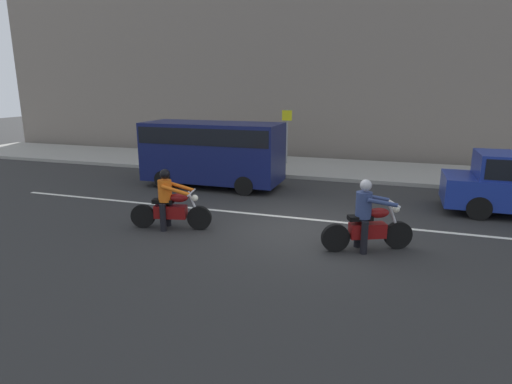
{
  "coord_description": "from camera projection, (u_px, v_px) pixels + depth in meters",
  "views": [
    {
      "loc": [
        2.04,
        -9.97,
        3.5
      ],
      "look_at": [
        -0.97,
        -0.88,
        1.11
      ],
      "focal_mm": 29.94,
      "sensor_mm": 36.0,
      "label": 1
    }
  ],
  "objects": [
    {
      "name": "lane_marking_stripe",
      "position": [
        291.0,
        217.0,
        11.65
      ],
      "size": [
        18.0,
        0.14,
        0.01
      ],
      "primitive_type": "cube",
      "color": "silver",
      "rests_on": "ground_plane"
    },
    {
      "name": "ground_plane",
      "position": [
        304.0,
        230.0,
        10.66
      ],
      "size": [
        80.0,
        80.0,
        0.0
      ],
      "primitive_type": "plane",
      "color": "#2B2B2B"
    },
    {
      "name": "motorcycle_with_rider_denim_blue",
      "position": [
        367.0,
        221.0,
        9.21
      ],
      "size": [
        1.9,
        1.04,
        1.59
      ],
      "color": "black",
      "rests_on": "ground_plane"
    },
    {
      "name": "parked_van_navy",
      "position": [
        213.0,
        150.0,
        14.98
      ],
      "size": [
        4.83,
        1.96,
        2.26
      ],
      "color": "#11194C",
      "rests_on": "ground_plane"
    },
    {
      "name": "street_sign_post",
      "position": [
        287.0,
        131.0,
        18.7
      ],
      "size": [
        0.44,
        0.08,
        2.36
      ],
      "color": "gray",
      "rests_on": "sidewalk_slab"
    },
    {
      "name": "sidewalk_slab",
      "position": [
        344.0,
        169.0,
        18.01
      ],
      "size": [
        40.0,
        4.4,
        0.14
      ],
      "primitive_type": "cube",
      "color": "#99968E",
      "rests_on": "ground_plane"
    },
    {
      "name": "building_facade",
      "position": [
        359.0,
        36.0,
        19.77
      ],
      "size": [
        40.0,
        1.4,
        11.5
      ],
      "primitive_type": "cube",
      "color": "slate",
      "rests_on": "ground_plane"
    },
    {
      "name": "pedestrian_bystander",
      "position": [
        240.0,
        140.0,
        19.42
      ],
      "size": [
        0.34,
        0.34,
        1.65
      ],
      "color": "black",
      "rests_on": "sidewalk_slab"
    },
    {
      "name": "motorcycle_with_rider_orange_stripe",
      "position": [
        170.0,
        205.0,
        10.62
      ],
      "size": [
        2.04,
        0.78,
        1.52
      ],
      "color": "black",
      "rests_on": "ground_plane"
    }
  ]
}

